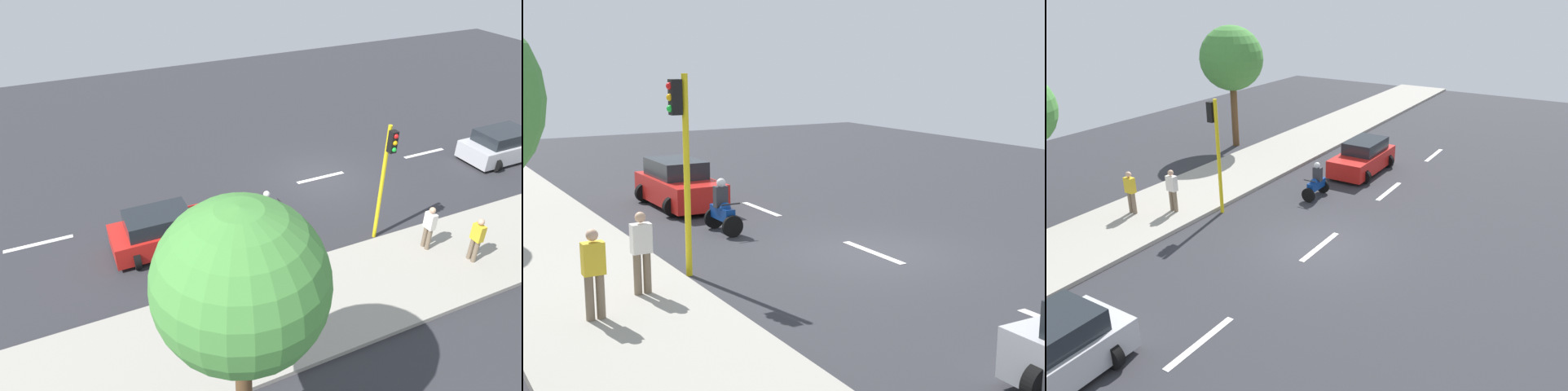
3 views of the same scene
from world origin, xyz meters
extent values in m
cube|color=#2D2D33|center=(0.00, 0.00, -0.05)|extent=(40.00, 60.00, 0.10)
cube|color=#9E998E|center=(7.00, 0.00, 0.07)|extent=(4.00, 60.00, 0.15)
cube|color=white|center=(0.00, -12.00, 0.01)|extent=(0.20, 2.40, 0.01)
cube|color=white|center=(0.00, -6.00, 0.01)|extent=(0.20, 2.40, 0.01)
cube|color=white|center=(0.00, 0.00, 0.01)|extent=(0.20, 2.40, 0.01)
cube|color=white|center=(0.00, 6.00, 0.01)|extent=(0.20, 2.40, 0.01)
cube|color=white|center=(0.00, 12.00, 0.01)|extent=(0.20, 2.40, 0.01)
cube|color=#B7B7BC|center=(1.97, 9.17, 0.56)|extent=(1.91, 4.41, 0.80)
cube|color=#1E2328|center=(1.97, 8.82, 1.24)|extent=(1.60, 2.47, 0.56)
cylinder|color=black|center=(1.13, 10.62, 0.32)|extent=(0.64, 0.22, 0.64)
cylinder|color=black|center=(1.13, 7.71, 0.32)|extent=(0.64, 0.22, 0.64)
cylinder|color=black|center=(2.81, 7.71, 0.32)|extent=(0.64, 0.22, 0.64)
cube|color=red|center=(2.12, -7.65, 0.56)|extent=(1.73, 3.98, 0.80)
cube|color=#1E2328|center=(2.12, -7.97, 1.24)|extent=(1.45, 2.23, 0.56)
cylinder|color=black|center=(1.36, -6.34, 0.32)|extent=(0.64, 0.22, 0.64)
cylinder|color=black|center=(2.87, -6.34, 0.32)|extent=(0.64, 0.22, 0.64)
cylinder|color=black|center=(1.36, -8.96, 0.32)|extent=(0.64, 0.22, 0.64)
cylinder|color=black|center=(2.87, -8.96, 0.32)|extent=(0.64, 0.22, 0.64)
cylinder|color=black|center=(2.38, -3.16, 0.30)|extent=(0.60, 0.10, 0.60)
cylinder|color=black|center=(2.38, -4.36, 0.30)|extent=(0.60, 0.10, 0.60)
cube|color=navy|center=(2.38, -3.81, 0.55)|extent=(0.28, 1.10, 0.36)
sphere|color=navy|center=(2.38, -3.61, 0.73)|extent=(0.32, 0.32, 0.32)
cylinder|color=black|center=(2.38, -3.26, 0.90)|extent=(0.55, 0.04, 0.04)
cube|color=#333338|center=(2.38, -3.91, 1.00)|extent=(0.36, 0.24, 0.60)
sphere|color=silver|center=(2.38, -3.86, 1.40)|extent=(0.26, 0.26, 0.26)
cylinder|color=#72604C|center=(6.11, 0.62, 0.57)|extent=(0.16, 0.16, 0.85)
cylinder|color=#72604C|center=(6.31, 0.62, 0.57)|extent=(0.16, 0.16, 0.85)
cube|color=silver|center=(6.21, 0.62, 1.30)|extent=(0.40, 0.24, 0.60)
sphere|color=tan|center=(6.21, 0.62, 1.73)|extent=(0.22, 0.22, 0.22)
cylinder|color=#72604C|center=(7.33, 1.59, 0.57)|extent=(0.16, 0.16, 0.85)
cylinder|color=#72604C|center=(7.53, 1.59, 0.57)|extent=(0.16, 0.16, 0.85)
cube|color=gold|center=(7.43, 1.59, 1.30)|extent=(0.40, 0.24, 0.60)
sphere|color=tan|center=(7.43, 1.59, 1.73)|extent=(0.22, 0.22, 0.22)
cylinder|color=yellow|center=(4.75, -0.50, 2.25)|extent=(0.14, 0.14, 4.50)
cube|color=black|center=(4.97, -0.50, 4.00)|extent=(0.24, 0.24, 0.76)
sphere|color=red|center=(5.09, -0.50, 4.24)|extent=(0.16, 0.16, 0.16)
sphere|color=#F2A50C|center=(5.09, -0.50, 4.00)|extent=(0.16, 0.16, 0.16)
sphere|color=green|center=(5.09, -0.50, 3.76)|extent=(0.16, 0.16, 0.16)
cylinder|color=brown|center=(10.07, -8.02, 1.79)|extent=(0.36, 0.36, 3.58)
sphere|color=#478C3D|center=(10.07, -8.02, 4.76)|extent=(3.36, 3.36, 3.36)
camera|label=1|loc=(16.29, -10.47, 10.71)|focal=33.12mm
camera|label=2|loc=(10.67, 14.16, 4.89)|focal=49.91mm
camera|label=3|loc=(-7.81, 13.62, 8.34)|focal=35.49mm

